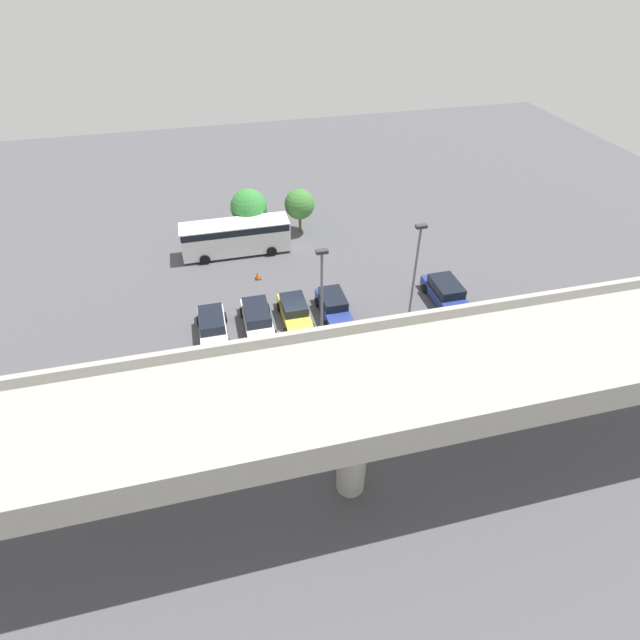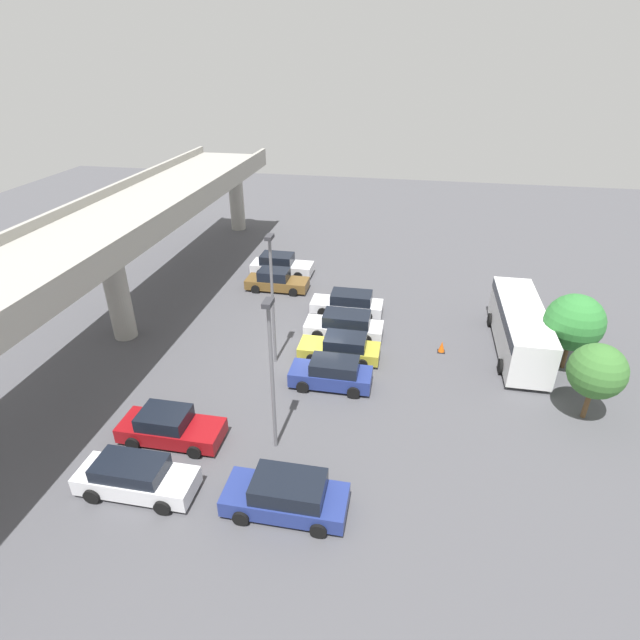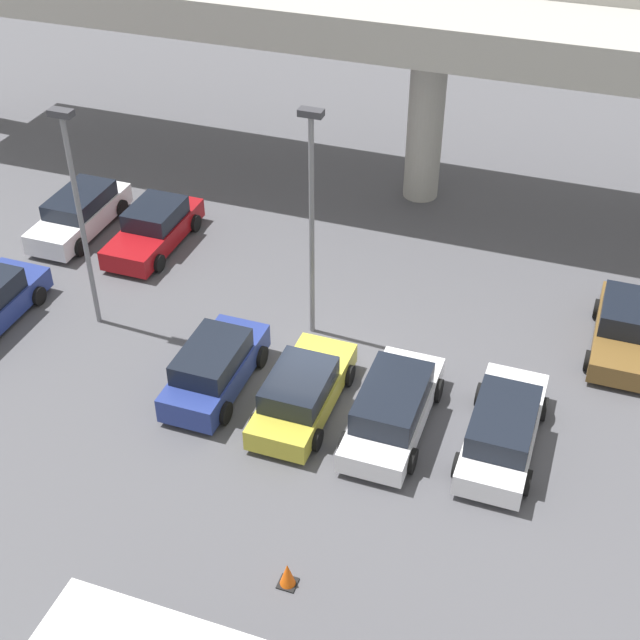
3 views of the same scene
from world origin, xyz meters
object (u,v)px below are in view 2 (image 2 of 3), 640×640
parked_car_4 (345,325)px  traffic_cone (442,347)px  parked_car_0 (135,477)px  parked_car_7 (281,265)px  parked_car_5 (348,303)px  shuttle_bus (520,325)px  parked_car_1 (170,427)px  parked_car_2 (332,373)px  parked_car_6 (276,281)px  parked_car_8 (286,495)px  tree_front_centre (574,322)px  tree_front_left (597,371)px  lamp_post_mid_lot (272,291)px  parked_car_3 (341,348)px  lamp_post_near_aisle (271,366)px

parked_car_4 → traffic_cone: 6.02m
parked_car_0 → parked_car_7: bearing=89.7°
parked_car_5 → shuttle_bus: 10.92m
parked_car_1 → parked_car_4: 12.69m
parked_car_2 → parked_car_6: (11.24, 6.08, -0.06)m
parked_car_8 → shuttle_bus: (14.08, -10.60, 0.89)m
parked_car_8 → tree_front_centre: (12.56, -12.93, 2.14)m
parked_car_8 → traffic_cone: size_ratio=6.87×
parked_car_5 → traffic_cone: size_ratio=6.88×
parked_car_1 → tree_front_left: bearing=15.3°
parked_car_2 → lamp_post_mid_lot: lamp_post_mid_lot is taller
parked_car_3 → shuttle_bus: bearing=-164.1°
parked_car_3 → shuttle_bus: (2.90, -10.16, 0.96)m
lamp_post_mid_lot → tree_front_left: (-2.02, -16.14, -1.78)m
parked_car_2 → tree_front_left: (-0.27, -12.55, 1.93)m
parked_car_2 → tree_front_left: bearing=178.7°
parked_car_0 → parked_car_1: 3.13m
lamp_post_mid_lot → parked_car_0: bearing=163.9°
parked_car_0 → shuttle_bus: size_ratio=0.54×
parked_car_4 → lamp_post_mid_lot: 6.28m
tree_front_left → tree_front_centre: bearing=-0.2°
lamp_post_mid_lot → tree_front_centre: bearing=-81.6°
parked_car_5 → parked_car_7: 8.37m
parked_car_7 → lamp_post_near_aisle: 20.00m
parked_car_0 → parked_car_2: size_ratio=1.12×
parked_car_7 → parked_car_8: 23.30m
parked_car_5 → lamp_post_near_aisle: (-13.47, 1.45, 3.62)m
parked_car_4 → parked_car_7: 10.77m
parked_car_7 → lamp_post_mid_lot: size_ratio=0.64×
parked_car_6 → lamp_post_near_aisle: lamp_post_near_aisle is taller
tree_front_centre → shuttle_bus: bearing=56.9°
traffic_cone → tree_front_left: bearing=-125.8°
parked_car_6 → parked_car_8: 20.46m
parked_car_8 → lamp_post_near_aisle: bearing=-68.0°
parked_car_2 → parked_car_8: (-8.41, 0.36, -0.01)m
parked_car_1 → lamp_post_near_aisle: (0.47, -4.85, 3.65)m
parked_car_0 → lamp_post_mid_lot: 11.43m
shuttle_bus → parked_car_5: bearing=75.2°
lamp_post_mid_lot → parked_car_1: bearing=157.5°
parked_car_0 → parked_car_3: parked_car_0 is taller
shuttle_bus → traffic_cone: shuttle_bus is taller
lamp_post_near_aisle → lamp_post_mid_lot: (6.78, 1.85, 0.12)m
shuttle_bus → tree_front_left: bearing=-158.7°
parked_car_5 → tree_front_left: tree_front_left is taller
parked_car_7 → lamp_post_mid_lot: bearing=-76.8°
parked_car_1 → parked_car_8: size_ratio=0.98×
parked_car_6 → parked_car_4: bearing=-44.2°
parked_car_7 → shuttle_bus: (-8.41, -16.71, 0.87)m
parked_car_1 → lamp_post_mid_lot: size_ratio=0.62×
parked_car_0 → parked_car_7: 22.70m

